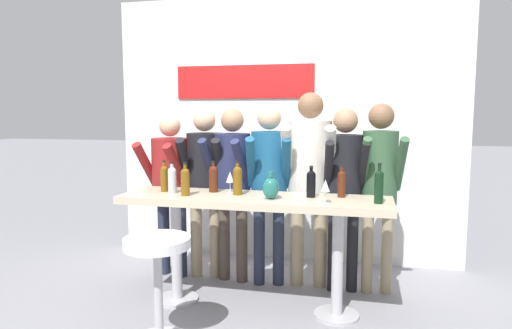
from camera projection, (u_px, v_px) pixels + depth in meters
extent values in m
plane|color=gray|center=(254.00, 308.00, 3.79)|extent=(40.00, 40.00, 0.00)
cube|color=silver|center=(284.00, 129.00, 4.99)|extent=(3.79, 0.10, 2.86)
cube|color=red|center=(244.00, 82.00, 4.97)|extent=(1.54, 0.02, 0.36)
cube|color=beige|center=(254.00, 200.00, 3.68)|extent=(2.19, 0.56, 0.06)
cylinder|color=#B2B2B7|center=(176.00, 248.00, 3.89)|extent=(0.09, 0.09, 0.88)
cylinder|color=#B2B2B7|center=(178.00, 299.00, 3.94)|extent=(0.36, 0.36, 0.02)
cylinder|color=#B2B2B7|center=(338.00, 260.00, 3.58)|extent=(0.09, 0.09, 0.88)
cylinder|color=#B2B2B7|center=(336.00, 315.00, 3.63)|extent=(0.36, 0.36, 0.02)
cylinder|color=#B2B2B7|center=(158.00, 293.00, 3.13)|extent=(0.06, 0.06, 0.71)
cylinder|color=white|center=(157.00, 243.00, 3.09)|extent=(0.45, 0.45, 0.07)
cylinder|color=#23283D|center=(164.00, 236.00, 4.56)|extent=(0.12, 0.12, 0.76)
cylinder|color=#23283D|center=(181.00, 238.00, 4.48)|extent=(0.12, 0.12, 0.76)
cylinder|color=maroon|center=(171.00, 169.00, 4.44)|extent=(0.43, 0.43, 0.60)
sphere|color=#D6AD89|center=(170.00, 126.00, 4.40)|extent=(0.21, 0.21, 0.21)
cylinder|color=maroon|center=(147.00, 165.00, 4.38)|extent=(0.16, 0.38, 0.47)
cylinder|color=maroon|center=(177.00, 167.00, 4.23)|extent=(0.16, 0.38, 0.47)
cylinder|color=gray|center=(196.00, 237.00, 4.49)|extent=(0.11, 0.11, 0.79)
cylinder|color=gray|center=(215.00, 237.00, 4.47)|extent=(0.11, 0.11, 0.79)
cylinder|color=black|center=(205.00, 165.00, 4.40)|extent=(0.39, 0.39, 0.63)
sphere|color=#D6AD89|center=(204.00, 120.00, 4.35)|extent=(0.21, 0.21, 0.21)
cylinder|color=black|center=(184.00, 162.00, 4.26)|extent=(0.13, 0.38, 0.48)
cylinder|color=black|center=(219.00, 163.00, 4.23)|extent=(0.13, 0.38, 0.48)
cylinder|color=#473D33|center=(224.00, 239.00, 4.41)|extent=(0.11, 0.11, 0.79)
cylinder|color=#473D33|center=(242.00, 241.00, 4.34)|extent=(0.11, 0.11, 0.79)
cylinder|color=#23284C|center=(233.00, 167.00, 4.29)|extent=(0.38, 0.38, 0.63)
sphere|color=#9E7556|center=(232.00, 120.00, 4.24)|extent=(0.21, 0.21, 0.21)
cylinder|color=#23284C|center=(210.00, 163.00, 4.20)|extent=(0.13, 0.38, 0.48)
cylinder|color=#23284C|center=(242.00, 165.00, 4.09)|extent=(0.13, 0.38, 0.48)
cylinder|color=#23283D|center=(259.00, 242.00, 4.27)|extent=(0.10, 0.10, 0.80)
cylinder|color=#23283D|center=(278.00, 243.00, 4.26)|extent=(0.10, 0.10, 0.80)
cylinder|color=#19517A|center=(269.00, 166.00, 4.18)|extent=(0.38, 0.38, 0.64)
sphere|color=#D6AD89|center=(269.00, 118.00, 4.13)|extent=(0.22, 0.22, 0.22)
cylinder|color=#19517A|center=(251.00, 163.00, 4.03)|extent=(0.14, 0.38, 0.49)
cylinder|color=#19517A|center=(286.00, 163.00, 4.02)|extent=(0.14, 0.38, 0.49)
cylinder|color=gray|center=(297.00, 240.00, 4.25)|extent=(0.13, 0.13, 0.86)
cylinder|color=gray|center=(320.00, 241.00, 4.21)|extent=(0.13, 0.13, 0.86)
cylinder|color=beige|center=(310.00, 158.00, 4.14)|extent=(0.41, 0.41, 0.68)
sphere|color=brown|center=(311.00, 105.00, 4.09)|extent=(0.23, 0.23, 0.23)
cylinder|color=beige|center=(287.00, 154.00, 4.01)|extent=(0.12, 0.41, 0.53)
cylinder|color=beige|center=(330.00, 155.00, 3.94)|extent=(0.12, 0.41, 0.53)
cylinder|color=black|center=(333.00, 248.00, 4.12)|extent=(0.10, 0.10, 0.79)
cylinder|color=black|center=(352.00, 248.00, 4.10)|extent=(0.10, 0.10, 0.79)
cylinder|color=black|center=(345.00, 170.00, 4.03)|extent=(0.35, 0.35, 0.63)
sphere|color=#9E7556|center=(346.00, 121.00, 3.98)|extent=(0.21, 0.21, 0.21)
cylinder|color=black|center=(329.00, 167.00, 3.89)|extent=(0.12, 0.37, 0.48)
cylinder|color=black|center=(364.00, 167.00, 3.86)|extent=(0.12, 0.37, 0.48)
cylinder|color=gray|center=(368.00, 248.00, 4.07)|extent=(0.10, 0.10, 0.81)
cylinder|color=gray|center=(387.00, 249.00, 4.05)|extent=(0.10, 0.10, 0.81)
cylinder|color=#335638|center=(380.00, 168.00, 3.98)|extent=(0.34, 0.34, 0.64)
sphere|color=brown|center=(381.00, 116.00, 3.93)|extent=(0.22, 0.22, 0.22)
cylinder|color=#335638|center=(365.00, 164.00, 3.84)|extent=(0.11, 0.38, 0.49)
cylinder|color=#335638|center=(400.00, 165.00, 3.80)|extent=(0.11, 0.38, 0.49)
cylinder|color=brown|center=(238.00, 183.00, 3.74)|extent=(0.08, 0.08, 0.20)
sphere|color=brown|center=(238.00, 171.00, 3.73)|extent=(0.08, 0.08, 0.08)
cylinder|color=brown|center=(238.00, 167.00, 3.73)|extent=(0.03, 0.03, 0.07)
cylinder|color=black|center=(237.00, 162.00, 3.72)|extent=(0.03, 0.03, 0.01)
cylinder|color=black|center=(379.00, 189.00, 3.39)|extent=(0.07, 0.07, 0.21)
sphere|color=black|center=(379.00, 175.00, 3.38)|extent=(0.07, 0.07, 0.07)
cylinder|color=black|center=(379.00, 170.00, 3.37)|extent=(0.03, 0.03, 0.08)
cylinder|color=black|center=(380.00, 164.00, 3.37)|extent=(0.03, 0.03, 0.02)
cylinder|color=brown|center=(164.00, 181.00, 3.90)|extent=(0.06, 0.06, 0.19)
sphere|color=brown|center=(164.00, 170.00, 3.89)|extent=(0.06, 0.06, 0.06)
cylinder|color=brown|center=(164.00, 166.00, 3.88)|extent=(0.02, 0.02, 0.07)
cylinder|color=black|center=(164.00, 161.00, 3.88)|extent=(0.03, 0.03, 0.01)
cylinder|color=#4C1E0F|center=(342.00, 186.00, 3.64)|extent=(0.06, 0.06, 0.18)
sphere|color=#4C1E0F|center=(342.00, 175.00, 3.63)|extent=(0.06, 0.06, 0.06)
cylinder|color=#4C1E0F|center=(342.00, 171.00, 3.62)|extent=(0.02, 0.02, 0.06)
cylinder|color=black|center=(342.00, 166.00, 3.62)|extent=(0.03, 0.03, 0.01)
cylinder|color=black|center=(311.00, 186.00, 3.63)|extent=(0.07, 0.07, 0.18)
sphere|color=black|center=(311.00, 175.00, 3.62)|extent=(0.07, 0.07, 0.07)
cylinder|color=black|center=(311.00, 171.00, 3.62)|extent=(0.03, 0.03, 0.06)
cylinder|color=black|center=(311.00, 167.00, 3.62)|extent=(0.03, 0.03, 0.01)
cylinder|color=#B7BCC1|center=(172.00, 182.00, 3.82)|extent=(0.07, 0.07, 0.18)
sphere|color=#B7BCC1|center=(172.00, 171.00, 3.81)|extent=(0.07, 0.07, 0.07)
cylinder|color=#B7BCC1|center=(172.00, 167.00, 3.81)|extent=(0.03, 0.03, 0.06)
cylinder|color=black|center=(172.00, 163.00, 3.80)|extent=(0.03, 0.03, 0.01)
cylinder|color=brown|center=(185.00, 184.00, 3.70)|extent=(0.07, 0.07, 0.19)
sphere|color=brown|center=(185.00, 173.00, 3.69)|extent=(0.07, 0.07, 0.07)
cylinder|color=brown|center=(185.00, 169.00, 3.69)|extent=(0.03, 0.03, 0.07)
cylinder|color=black|center=(185.00, 164.00, 3.69)|extent=(0.03, 0.03, 0.01)
cylinder|color=#4C1E0F|center=(214.00, 181.00, 3.87)|extent=(0.08, 0.08, 0.19)
sphere|color=#4C1E0F|center=(213.00, 170.00, 3.86)|extent=(0.08, 0.08, 0.08)
cylinder|color=#4C1E0F|center=(213.00, 167.00, 3.86)|extent=(0.03, 0.03, 0.07)
cylinder|color=black|center=(213.00, 162.00, 3.85)|extent=(0.03, 0.03, 0.01)
cylinder|color=silver|center=(325.00, 203.00, 3.41)|extent=(0.06, 0.06, 0.01)
cylinder|color=silver|center=(325.00, 197.00, 3.41)|extent=(0.01, 0.01, 0.08)
cone|color=silver|center=(325.00, 186.00, 3.40)|extent=(0.07, 0.07, 0.09)
cylinder|color=silver|center=(230.00, 192.00, 3.87)|extent=(0.06, 0.06, 0.01)
cylinder|color=silver|center=(230.00, 187.00, 3.86)|extent=(0.01, 0.01, 0.08)
cone|color=silver|center=(230.00, 177.00, 3.85)|extent=(0.07, 0.07, 0.09)
ellipsoid|color=#1E665B|center=(271.00, 188.00, 3.56)|extent=(0.13, 0.13, 0.17)
cylinder|color=#1E665B|center=(271.00, 174.00, 3.55)|extent=(0.04, 0.04, 0.05)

